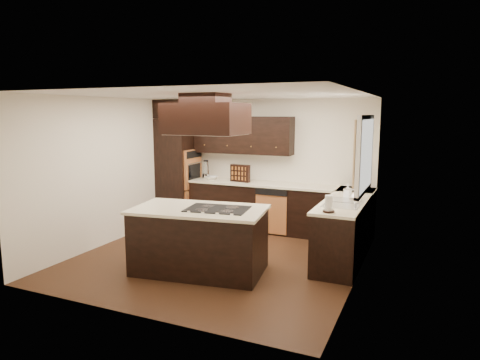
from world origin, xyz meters
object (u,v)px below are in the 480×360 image
Objects in this scene: island at (199,241)px; spice_rack at (240,173)px; oven_column at (178,171)px; range_hood at (206,119)px.

spice_rack is (-0.41, 2.35, 0.65)m from island.
oven_column is 5.32× the size of spice_rack.
island is 1.72m from range_hood.
oven_column is 1.38m from spice_rack.
spice_rack is (-0.50, 2.29, -1.07)m from range_hood.
spice_rack is at bearing 1.27° from oven_column.
spice_rack is at bearing 102.30° from range_hood.
island is 4.48× the size of spice_rack.
oven_column is 3.13m from range_hood.
range_hood is (0.09, 0.06, 1.72)m from island.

